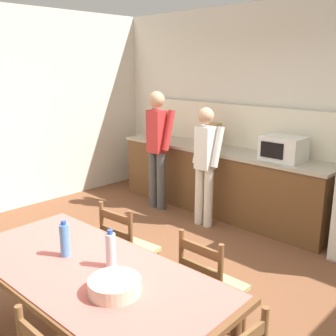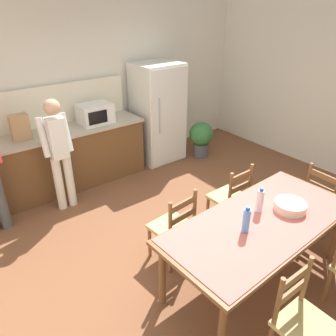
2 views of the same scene
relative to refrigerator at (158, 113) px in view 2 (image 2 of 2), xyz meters
The scene contains 17 objects.
ground_plane 2.64m from the refrigerator, 118.76° to the right, with size 8.32×8.32×0.00m, color brown.
wall_back 1.42m from the refrigerator, 158.58° to the left, with size 6.52×0.12×2.90m, color silver.
kitchen_counter 2.20m from the refrigerator, behind, with size 3.35×0.66×0.94m.
counter_splashback 2.22m from the refrigerator, behind, with size 3.31×0.03×0.60m, color #EFE8CB.
refrigerator is the anchor object (origin of this frame).
microwave 1.21m from the refrigerator, behind, with size 0.50×0.39×0.30m.
paper_bag 2.32m from the refrigerator, behind, with size 0.24×0.16×0.36m, color tan.
dining_table 3.19m from the refrigerator, 107.48° to the right, with size 2.13×1.03×0.75m.
bottle_near_centre 3.28m from the refrigerator, 111.80° to the right, with size 0.07×0.07×0.27m.
bottle_off_centre 3.04m from the refrigerator, 106.37° to the right, with size 0.07×0.07×0.27m.
serving_bowl 3.15m from the refrigerator, 100.75° to the right, with size 0.32×0.32×0.09m.
chair_side_far_right 2.34m from the refrigerator, 102.85° to the right, with size 0.43×0.41×0.91m.
chair_side_far_left 2.74m from the refrigerator, 122.47° to the right, with size 0.46×0.44×0.91m.
chair_head_end 3.04m from the refrigerator, 82.69° to the right, with size 0.42×0.44×0.91m.
chair_side_near_left 4.09m from the refrigerator, 110.10° to the right, with size 0.42×0.40×0.91m.
person_at_counter 2.06m from the refrigerator, 165.93° to the right, with size 0.40×0.27×1.57m.
potted_plant 0.93m from the refrigerator, 32.68° to the right, with size 0.44×0.44×0.67m.
Camera 2 is at (-2.06, -2.34, 2.68)m, focal length 35.00 mm.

